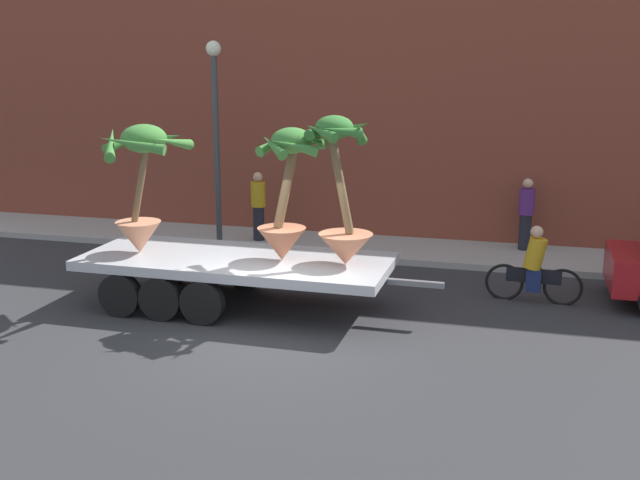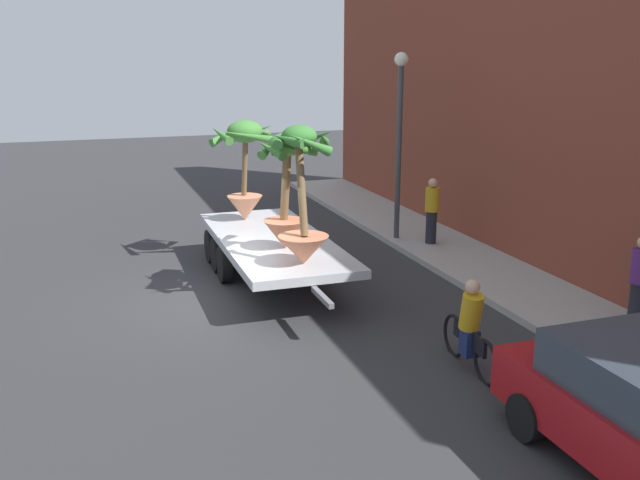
{
  "view_description": "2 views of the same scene",
  "coord_description": "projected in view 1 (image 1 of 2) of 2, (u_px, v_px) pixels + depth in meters",
  "views": [
    {
      "loc": [
        4.11,
        -11.7,
        4.72
      ],
      "look_at": [
        0.5,
        1.68,
        1.32
      ],
      "focal_mm": 43.09,
      "sensor_mm": 36.0,
      "label": 1
    },
    {
      "loc": [
        13.5,
        -2.64,
        4.97
      ],
      "look_at": [
        2.02,
        1.36,
        1.71
      ],
      "focal_mm": 39.32,
      "sensor_mm": 36.0,
      "label": 2
    }
  ],
  "objects": [
    {
      "name": "pedestrian_far_left",
      "position": [
        258.0,
        205.0,
        18.98
      ],
      "size": [
        0.36,
        0.36,
        1.71
      ],
      "color": "black",
      "rests_on": "sidewalk"
    },
    {
      "name": "potted_palm_front",
      "position": [
        287.0,
        197.0,
        13.87
      ],
      "size": [
        1.3,
        1.33,
        2.44
      ],
      "color": "#B26647",
      "rests_on": "flatbed_trailer"
    },
    {
      "name": "building_facade",
      "position": [
        364.0,
        72.0,
        19.43
      ],
      "size": [
        24.0,
        1.2,
        8.47
      ],
      "primitive_type": "cube",
      "color": "brown",
      "rests_on": "ground"
    },
    {
      "name": "potted_palm_rear",
      "position": [
        342.0,
        200.0,
        13.66
      ],
      "size": [
        1.39,
        1.28,
        2.67
      ],
      "color": "#C17251",
      "rests_on": "flatbed_trailer"
    },
    {
      "name": "cyclist",
      "position": [
        534.0,
        268.0,
        14.76
      ],
      "size": [
        1.84,
        0.37,
        1.54
      ],
      "color": "black",
      "rests_on": "ground"
    },
    {
      "name": "ground_plane",
      "position": [
        267.0,
        335.0,
        13.13
      ],
      "size": [
        60.0,
        60.0,
        0.0
      ],
      "primitive_type": "plane",
      "color": "#2D2D30"
    },
    {
      "name": "sidewalk",
      "position": [
        347.0,
        247.0,
        18.83
      ],
      "size": [
        24.0,
        2.2,
        0.15
      ],
      "primitive_type": "cube",
      "color": "#A39E99",
      "rests_on": "ground"
    },
    {
      "name": "pedestrian_near_gate",
      "position": [
        526.0,
        213.0,
        18.05
      ],
      "size": [
        0.36,
        0.36,
        1.71
      ],
      "color": "black",
      "rests_on": "sidewalk"
    },
    {
      "name": "street_lamp",
      "position": [
        216.0,
        117.0,
        18.1
      ],
      "size": [
        0.36,
        0.36,
        4.83
      ],
      "color": "#383D42",
      "rests_on": "sidewalk"
    },
    {
      "name": "potted_palm_middle",
      "position": [
        141.0,
        182.0,
        14.34
      ],
      "size": [
        1.64,
        1.64,
        2.45
      ],
      "color": "tan",
      "rests_on": "flatbed_trailer"
    },
    {
      "name": "flatbed_trailer",
      "position": [
        224.0,
        267.0,
        14.52
      ],
      "size": [
        6.81,
        2.39,
        0.98
      ],
      "color": "#B7BABF",
      "rests_on": "ground"
    }
  ]
}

